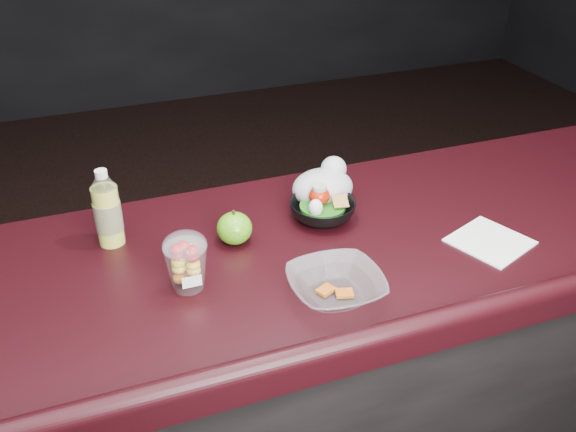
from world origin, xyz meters
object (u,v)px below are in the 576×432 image
at_px(lemonade_bottle, 108,213).
at_px(snack_bowl, 322,209).
at_px(green_apple, 234,228).
at_px(takeout_bowl, 336,286).
at_px(fruit_cup, 186,261).

distance_m(lemonade_bottle, snack_bowl, 0.51).
height_order(green_apple, takeout_bowl, green_apple).
distance_m(lemonade_bottle, green_apple, 0.29).
height_order(snack_bowl, takeout_bowl, snack_bowl).
bearing_deg(lemonade_bottle, takeout_bowl, -41.43).
xyz_separation_m(lemonade_bottle, snack_bowl, (0.50, -0.07, -0.05)).
bearing_deg(takeout_bowl, green_apple, 117.96).
xyz_separation_m(fruit_cup, snack_bowl, (0.37, 0.16, -0.04)).
relative_size(lemonade_bottle, snack_bowl, 0.97).
bearing_deg(green_apple, lemonade_bottle, 160.04).
bearing_deg(green_apple, takeout_bowl, -62.04).
height_order(fruit_cup, snack_bowl, fruit_cup).
relative_size(snack_bowl, takeout_bowl, 0.96).
bearing_deg(fruit_cup, snack_bowl, 22.68).
bearing_deg(takeout_bowl, fruit_cup, 154.59).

